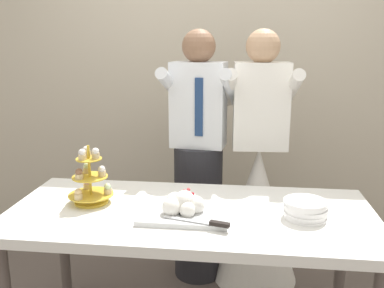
{
  "coord_description": "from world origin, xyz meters",
  "views": [
    {
      "loc": [
        0.24,
        -1.92,
        1.59
      ],
      "look_at": [
        -0.01,
        0.15,
        1.07
      ],
      "focal_mm": 39.35,
      "sensor_mm": 36.0,
      "label": 1
    }
  ],
  "objects_px": {
    "cupcake_stand": "(90,181)",
    "person_groom": "(198,171)",
    "plate_stack": "(306,209)",
    "person_bride": "(257,197)",
    "dessert_table": "(190,224)",
    "main_cake_tray": "(184,208)"
  },
  "relations": [
    {
      "from": "cupcake_stand",
      "to": "person_groom",
      "type": "distance_m",
      "value": 0.85
    },
    {
      "from": "plate_stack",
      "to": "person_bride",
      "type": "xyz_separation_m",
      "value": [
        -0.19,
        0.75,
        -0.24
      ]
    },
    {
      "from": "dessert_table",
      "to": "plate_stack",
      "type": "height_order",
      "value": "plate_stack"
    },
    {
      "from": "plate_stack",
      "to": "person_bride",
      "type": "bearing_deg",
      "value": 104.45
    },
    {
      "from": "dessert_table",
      "to": "cupcake_stand",
      "type": "relative_size",
      "value": 5.9
    },
    {
      "from": "main_cake_tray",
      "to": "person_bride",
      "type": "bearing_deg",
      "value": 64.32
    },
    {
      "from": "dessert_table",
      "to": "person_groom",
      "type": "relative_size",
      "value": 1.08
    },
    {
      "from": "dessert_table",
      "to": "person_groom",
      "type": "bearing_deg",
      "value": 92.82
    },
    {
      "from": "person_groom",
      "to": "person_bride",
      "type": "relative_size",
      "value": 1.0
    },
    {
      "from": "dessert_table",
      "to": "plate_stack",
      "type": "relative_size",
      "value": 8.73
    },
    {
      "from": "cupcake_stand",
      "to": "person_groom",
      "type": "relative_size",
      "value": 0.18
    },
    {
      "from": "plate_stack",
      "to": "person_bride",
      "type": "height_order",
      "value": "person_bride"
    },
    {
      "from": "person_groom",
      "to": "main_cake_tray",
      "type": "bearing_deg",
      "value": -89.04
    },
    {
      "from": "cupcake_stand",
      "to": "person_groom",
      "type": "xyz_separation_m",
      "value": [
        0.48,
        0.69,
        -0.15
      ]
    },
    {
      "from": "dessert_table",
      "to": "main_cake_tray",
      "type": "height_order",
      "value": "main_cake_tray"
    },
    {
      "from": "cupcake_stand",
      "to": "main_cake_tray",
      "type": "height_order",
      "value": "cupcake_stand"
    },
    {
      "from": "cupcake_stand",
      "to": "person_bride",
      "type": "xyz_separation_m",
      "value": [
        0.88,
        0.68,
        -0.31
      ]
    },
    {
      "from": "dessert_table",
      "to": "cupcake_stand",
      "type": "distance_m",
      "value": 0.56
    },
    {
      "from": "dessert_table",
      "to": "person_groom",
      "type": "distance_m",
      "value": 0.73
    },
    {
      "from": "dessert_table",
      "to": "person_bride",
      "type": "xyz_separation_m",
      "value": [
        0.36,
        0.72,
        -0.12
      ]
    },
    {
      "from": "cupcake_stand",
      "to": "main_cake_tray",
      "type": "bearing_deg",
      "value": -12.0
    },
    {
      "from": "plate_stack",
      "to": "dessert_table",
      "type": "bearing_deg",
      "value": 177.41
    }
  ]
}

